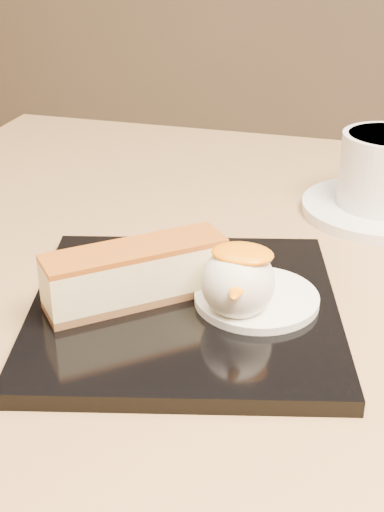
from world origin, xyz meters
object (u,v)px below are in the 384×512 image
(dessert_plate, at_px, (185,310))
(ice_cream_scoop, at_px, (238,282))
(table, at_px, (236,439))
(saucer, at_px, (380,208))
(cheesecake, at_px, (135,274))

(dessert_plate, height_order, ice_cream_scoop, ice_cream_scoop)
(table, relative_size, ice_cream_scoop, 15.59)
(table, bearing_deg, dessert_plate, -118.98)
(saucer, bearing_deg, table, -118.76)
(cheesecake, bearing_deg, dessert_plate, -32.59)
(dessert_plate, bearing_deg, cheesecake, -171.87)
(table, distance_m, saucer, 0.26)
(dessert_plate, bearing_deg, table, 61.02)
(table, bearing_deg, ice_cream_scoop, -81.26)
(table, xyz_separation_m, dessert_plate, (-0.03, -0.06, 0.16))
(table, height_order, saucer, saucer)
(dessert_plate, relative_size, ice_cream_scoop, 4.29)
(table, distance_m, dessert_plate, 0.17)
(table, xyz_separation_m, cheesecake, (-0.07, -0.06, 0.19))
(table, bearing_deg, cheesecake, -137.39)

